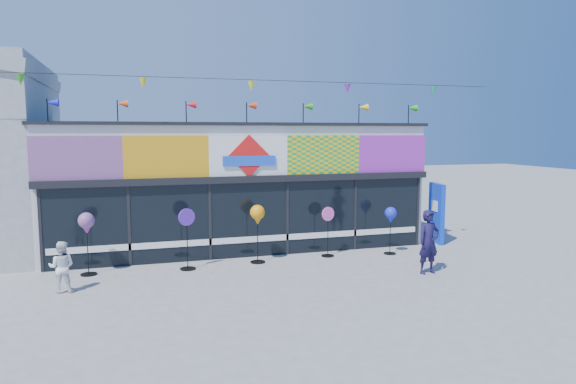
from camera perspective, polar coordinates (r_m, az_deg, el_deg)
name	(u,v)px	position (r m, az deg, el deg)	size (l,w,h in m)	color
ground	(281,289)	(12.71, -0.81, -10.74)	(80.00, 80.00, 0.00)	gray
kite_shop	(233,183)	(18.00, -6.12, 1.03)	(16.00, 5.70, 5.31)	white
blue_sign	(436,213)	(18.44, 16.16, -2.25)	(0.31, 1.04, 2.05)	#0D37CE
spinner_0	(87,225)	(14.63, -21.48, -3.44)	(0.43, 0.43, 1.69)	black
spinner_1	(187,237)	(14.52, -11.15, -4.96)	(0.47, 0.44, 1.72)	black
spinner_2	(257,217)	(14.93, -3.41, -2.74)	(0.43, 0.43, 1.71)	black
spinner_3	(328,230)	(15.81, 4.46, -4.26)	(0.43, 0.39, 1.54)	black
spinner_4	(391,216)	(16.30, 11.34, -2.68)	(0.38, 0.38, 1.49)	black
adult_man	(429,242)	(14.38, 15.37, -5.38)	(0.63, 0.41, 1.72)	#171238
child	(62,267)	(13.45, -23.86, -7.61)	(0.60, 0.35, 1.24)	white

